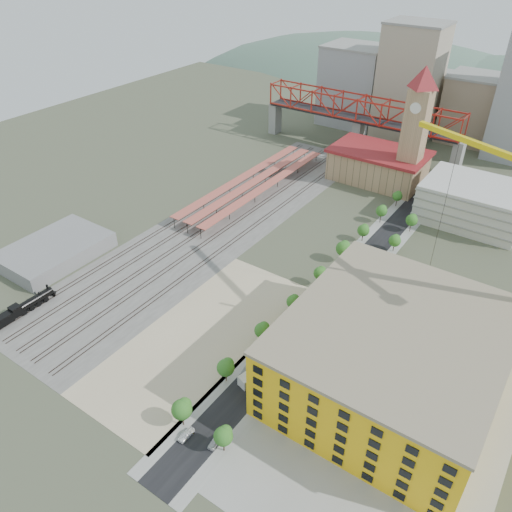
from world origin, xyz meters
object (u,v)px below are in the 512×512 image
Objects in this scene: locomotive at (26,306)px; clock_tower at (417,120)px; site_trailer_b at (282,347)px; site_trailer_c at (305,322)px; car_0 at (186,435)px; construction_building at (392,357)px; site_trailer_a at (258,373)px; site_trailer_d at (310,317)px.

clock_tower is at bearing 66.22° from locomotive.
site_trailer_c is at bearing 107.60° from site_trailer_b.
site_trailer_c is (66.00, 38.68, -0.46)m from locomotive.
car_0 is at bearing -77.66° from site_trailer_b.
construction_building is 31.05m from site_trailer_a.
site_trailer_d is (0.00, 24.80, -0.12)m from site_trailer_a.
clock_tower reaches higher than car_0.
site_trailer_a is at bearing 14.19° from locomotive.
locomotive reaches higher than site_trailer_a.
clock_tower is 107.36m from construction_building.
car_0 is (-29.00, -36.96, -8.71)m from construction_building.
construction_building is 5.00× the size of site_trailer_a.
clock_tower is at bearing 108.80° from site_trailer_a.
clock_tower is at bearing 114.23° from site_trailer_c.
car_0 is (-3.00, -22.00, -0.69)m from site_trailer_a.
site_trailer_d is at bearing 104.82° from site_trailer_a.
car_0 is at bearing -82.95° from site_trailer_a.
clock_tower is 5.14× the size of site_trailer_a.
construction_building is 28.11m from site_trailer_c.
site_trailer_b is 0.99× the size of site_trailer_d.
construction_building is at bearing -71.22° from clock_tower.
clock_tower is 1.03× the size of construction_building.
site_trailer_d is (8.00, -90.15, -27.43)m from clock_tower.
site_trailer_a is at bearing -85.08° from site_trailer_d.
construction_building is 28.97m from site_trailer_d.
site_trailer_b is 14.17m from site_trailer_d.
clock_tower reaches higher than site_trailer_d.
site_trailer_c is at bearing 104.82° from site_trailer_a.
site_trailer_d is at bearing 88.99° from car_0.
site_trailer_c is at bearing 164.89° from construction_building.
car_0 is (5.00, -136.95, -28.00)m from clock_tower.
site_trailer_b is 32.77m from car_0.
site_trailer_d is (0.00, 14.17, 0.01)m from site_trailer_b.
site_trailer_b is at bearing 104.82° from site_trailer_a.
clock_tower is 108.17m from site_trailer_b.
locomotive is at bearing -139.91° from site_trailer_b.
site_trailer_c reaches higher than site_trailer_b.
car_0 is at bearing -88.75° from site_trailer_d.
clock_tower is 146.35m from locomotive.
site_trailer_d is at bearing 107.60° from site_trailer_b.
construction_building reaches higher than site_trailer_a.
site_trailer_b is (0.00, 10.63, -0.13)m from site_trailer_a.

